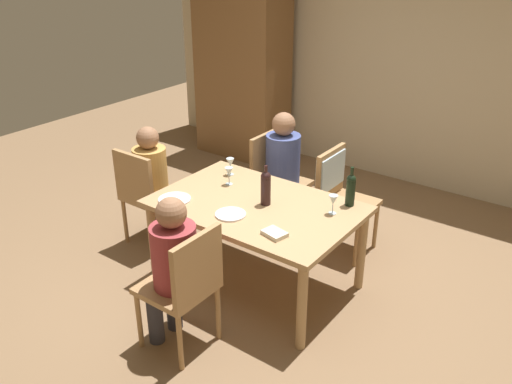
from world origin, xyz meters
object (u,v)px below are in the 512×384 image
wine_glass_near_right (333,201)px  dinner_plate_host (230,214)px  person_man_bearded (285,165)px  armoire_cabinet (242,68)px  wine_bottle_dark_red (351,189)px  wine_glass_near_left (230,163)px  person_woman_host (153,176)px  chair_far_right (337,186)px  wine_glass_centre (229,172)px  chair_far_left (275,175)px  dining_table (256,213)px  chair_left_end (145,191)px  wine_bottle_tall_green (266,187)px  chair_near (186,283)px  dinner_plate_guest_left (175,199)px  person_man_guest (172,262)px

wine_glass_near_right → dinner_plate_host: bearing=-141.6°
person_man_bearded → armoire_cabinet: bearing=-131.4°
wine_bottle_dark_red → wine_glass_near_left: wine_bottle_dark_red is taller
person_woman_host → wine_glass_near_left: person_woman_host is taller
chair_far_right → wine_glass_centre: chair_far_right is taller
chair_far_left → person_man_bearded: 0.17m
dining_table → chair_left_end: 1.16m
person_woman_host → wine_glass_centre: size_ratio=7.42×
person_woman_host → person_man_bearded: size_ratio=0.96×
wine_bottle_tall_green → wine_glass_centre: wine_bottle_tall_green is taller
chair_near → wine_bottle_tall_green: (-0.03, 0.93, 0.33)m
wine_glass_near_left → dinner_plate_guest_left: 0.65m
chair_far_right → dinner_plate_guest_left: chair_far_right is taller
wine_bottle_tall_green → chair_far_right: bearing=79.1°
chair_far_left → dinner_plate_host: size_ratio=4.04×
wine_glass_near_right → wine_bottle_dark_red: bearing=79.4°
person_woman_host → person_man_bearded: person_man_bearded is taller
wine_bottle_tall_green → dinner_plate_host: wine_bottle_tall_green is taller
person_man_guest → dinner_plate_host: (-0.02, 0.63, 0.08)m
chair_left_end → wine_glass_near_right: 1.75m
armoire_cabinet → person_man_bearded: 2.11m
armoire_cabinet → person_woman_host: (0.72, -2.24, -0.45)m
wine_glass_centre → chair_left_end: bearing=-162.3°
armoire_cabinet → person_man_guest: size_ratio=1.94×
person_man_bearded → person_man_guest: bearing=9.5°
chair_left_end → wine_glass_near_left: chair_left_end is taller
chair_left_end → wine_glass_near_right: bearing=9.8°
wine_bottle_dark_red → chair_far_left: bearing=154.6°
wine_bottle_dark_red → wine_glass_centre: bearing=-165.7°
wine_bottle_tall_green → dinner_plate_guest_left: (-0.61, -0.36, -0.14)m
chair_left_end → chair_far_left: size_ratio=1.00×
dinner_plate_host → wine_bottle_dark_red: bearing=46.7°
chair_near → person_man_guest: size_ratio=0.82×
person_man_bearded → person_man_guest: (0.30, -1.78, -0.02)m
wine_bottle_tall_green → wine_glass_near_left: 0.63m
dinner_plate_host → wine_glass_centre: bearing=130.0°
armoire_cabinet → wine_glass_centre: (1.48, -2.10, -0.27)m
wine_glass_near_left → dinner_plate_host: (0.46, -0.58, -0.10)m
chair_far_right → person_man_bearded: (-0.55, 0.00, 0.07)m
wine_glass_near_left → dinner_plate_guest_left: bearing=-93.6°
wine_bottle_tall_green → wine_glass_near_left: wine_bottle_tall_green is taller
chair_left_end → person_man_bearded: size_ratio=0.79×
wine_glass_near_left → wine_glass_centre: 0.20m
wine_bottle_tall_green → wine_glass_near_left: bearing=154.0°
armoire_cabinet → dinner_plate_host: bearing=-54.0°
wine_glass_near_right → chair_far_left: bearing=145.2°
chair_near → wine_glass_centre: size_ratio=6.17×
wine_bottle_tall_green → wine_glass_near_left: (-0.57, 0.28, -0.04)m
dining_table → dinner_plate_guest_left: dinner_plate_guest_left is taller
chair_left_end → person_man_bearded: 1.29m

